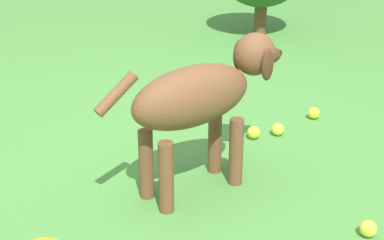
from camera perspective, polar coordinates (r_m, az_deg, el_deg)
The scene contains 6 objects.
ground at distance 2.80m, azimuth -5.18°, elevation -4.87°, with size 14.00×14.00×0.00m, color #478438.
dog at distance 2.49m, azimuth 1.00°, elevation 2.28°, with size 0.91×0.40×0.64m.
tennis_ball_0 at distance 3.16m, azimuth 8.04°, elevation -0.87°, with size 0.07×0.07×0.07m, color #CBD836.
tennis_ball_1 at distance 3.11m, azimuth 5.78°, elevation -1.18°, with size 0.07×0.07×0.07m, color #CDD32C.
tennis_ball_2 at distance 3.39m, azimuth 11.34°, elevation 0.64°, with size 0.07×0.07×0.07m, color yellow.
tennis_ball_3 at distance 2.43m, azimuth 16.18°, elevation -9.75°, with size 0.07×0.07×0.07m, color #C6D438.
Camera 1 is at (-0.60, -2.38, 1.33)m, focal length 56.96 mm.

